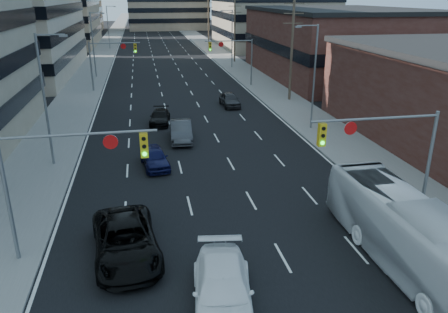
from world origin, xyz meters
name	(u,v)px	position (x,y,z in m)	size (l,w,h in m)	color
road_surface	(153,33)	(0.00, 130.00, 0.01)	(18.00, 300.00, 0.02)	black
sidewalk_left	(114,34)	(-11.50, 130.00, 0.07)	(5.00, 300.00, 0.15)	slate
sidewalk_right	(190,32)	(11.50, 130.00, 0.07)	(5.00, 300.00, 0.15)	slate
office_left_far	(48,10)	(-24.00, 100.00, 8.00)	(20.00, 30.00, 16.00)	gray
storefront_right_mid	(338,45)	(24.00, 50.00, 4.50)	(20.00, 30.00, 9.00)	#472119
office_right_far	(271,15)	(25.00, 88.00, 7.00)	(22.00, 28.00, 14.00)	gray
bg_block_right	(254,12)	(32.00, 130.00, 6.00)	(22.00, 22.00, 12.00)	gray
signal_near_left	(66,168)	(-7.45, 8.00, 4.33)	(6.59, 0.33, 6.00)	slate
signal_near_right	(385,147)	(7.45, 8.00, 4.33)	(6.59, 0.33, 6.00)	slate
signal_far_left	(110,56)	(-7.68, 45.00, 4.30)	(6.09, 0.33, 6.00)	slate
signal_far_right	(234,53)	(7.68, 45.00, 4.30)	(6.09, 0.33, 6.00)	slate
utility_pole_block	(292,48)	(12.20, 36.00, 5.78)	(2.20, 0.28, 11.00)	#4C3D2D
utility_pole_midblock	(235,28)	(12.20, 66.00, 5.78)	(2.20, 0.28, 11.00)	#4C3D2D
utility_pole_distant	(208,19)	(12.20, 96.00, 5.78)	(2.20, 0.28, 11.00)	#4C3D2D
streetlight_left_near	(46,95)	(-10.34, 20.00, 5.05)	(2.03, 0.22, 9.00)	slate
streetlight_left_mid	(94,42)	(-10.34, 55.00, 5.05)	(2.03, 0.22, 9.00)	slate
streetlight_left_far	(109,25)	(-10.34, 90.00, 5.05)	(2.03, 0.22, 9.00)	slate
streetlight_right_near	(313,72)	(10.34, 25.00, 5.05)	(2.03, 0.22, 9.00)	slate
streetlight_right_far	(231,36)	(10.34, 60.00, 5.05)	(2.03, 0.22, 9.00)	slate
black_pickup	(126,241)	(-5.20, 7.41, 0.84)	(2.80, 6.08, 1.69)	black
white_van	(223,290)	(-1.51, 3.20, 0.81)	(2.26, 5.55, 1.61)	white
transit_bus	(411,236)	(6.95, 4.31, 1.58)	(2.66, 11.36, 3.16)	white
sedan_blue	(155,157)	(-3.50, 18.40, 0.70)	(1.66, 4.13, 1.41)	#0E0F38
sedan_grey_center	(181,131)	(-1.15, 23.98, 0.80)	(1.68, 4.83, 1.59)	#39393B
sedan_black_far	(160,117)	(-2.62, 29.26, 0.62)	(1.75, 4.30, 1.25)	black
sedan_grey_right	(230,100)	(5.06, 34.68, 0.73)	(1.72, 4.27, 1.45)	#2C2C2E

